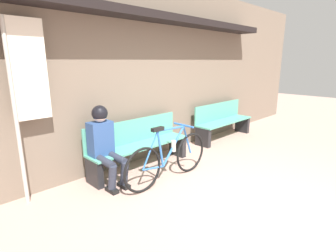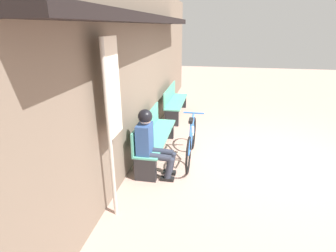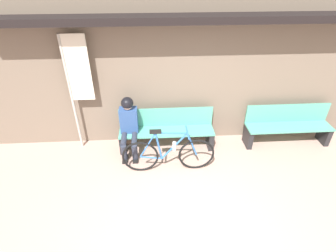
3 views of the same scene
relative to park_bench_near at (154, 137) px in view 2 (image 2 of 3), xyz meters
name	(u,v)px [view 2 (image 2 of 3)]	position (x,y,z in m)	size (l,w,h in m)	color
ground_plane	(265,158)	(0.26, -2.13, -0.40)	(24.00, 24.00, 0.00)	tan
storefront_wall	(138,68)	(0.26, 0.34, 1.27)	(12.00, 0.56, 3.20)	#756656
park_bench_near	(154,137)	(0.00, 0.00, 0.00)	(1.88, 0.42, 0.83)	#51A88E
bicycle	(191,141)	(-0.01, -0.72, -0.03)	(1.67, 0.40, 0.88)	black
person_seated	(150,139)	(-0.73, -0.11, 0.28)	(0.34, 0.62, 1.18)	#2D3342
park_bench_far	(175,102)	(2.51, 0.00, -0.01)	(1.74, 0.42, 0.83)	#51A88E
banner_pole	(112,106)	(-1.62, 0.13, 1.09)	(0.45, 0.05, 2.29)	#B7B2A8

